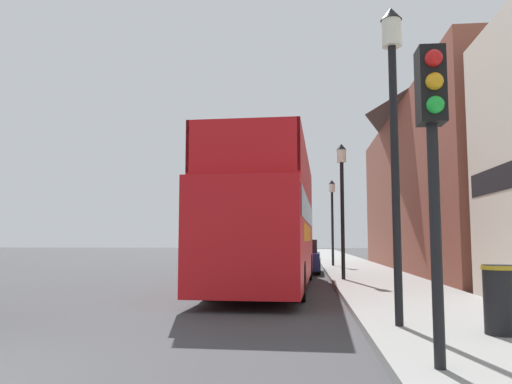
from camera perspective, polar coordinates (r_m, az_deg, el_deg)
ground_plane at (r=26.04m, az=-3.53°, el=-8.78°), size 144.00×144.00×0.00m
sidewalk at (r=22.86m, az=12.11°, el=-8.95°), size 3.26×108.00×0.14m
brick_terrace_rear at (r=25.24m, az=22.06°, el=2.93°), size 6.00×20.06×10.03m
tour_bus at (r=15.66m, az=1.43°, el=-4.23°), size 2.89×10.99×4.10m
parked_car_ahead_of_bus at (r=22.94m, az=5.03°, el=-7.47°), size 1.95×3.97×1.50m
traffic_signal at (r=5.78m, az=19.54°, el=6.74°), size 0.28×0.42×3.45m
lamp_post_nearest at (r=8.57m, az=15.43°, el=9.59°), size 0.35×0.35×5.20m
lamp_post_second at (r=17.73m, az=9.80°, el=0.78°), size 0.35×0.35×4.74m
lamp_post_third at (r=27.11m, az=8.70°, el=-1.60°), size 0.35×0.35×4.58m
litter_bin at (r=8.07m, az=26.08°, el=-10.76°), size 0.48×0.48×0.99m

